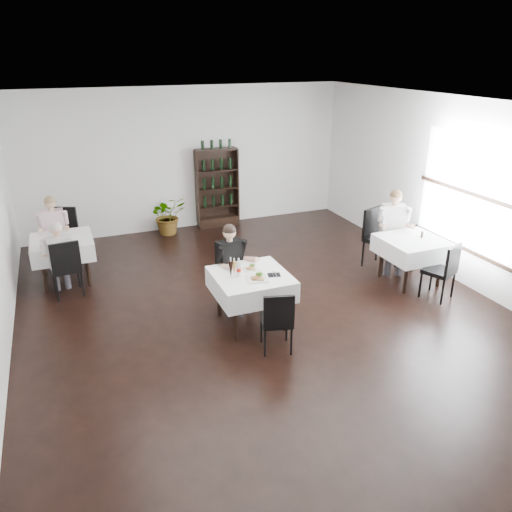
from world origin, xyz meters
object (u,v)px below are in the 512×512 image
(potted_tree, at_px, (168,215))
(diner_main, at_px, (233,261))
(wine_shelf, at_px, (217,189))
(main_table, at_px, (251,284))

(potted_tree, xyz_separation_m, diner_main, (0.16, -3.68, 0.37))
(wine_shelf, xyz_separation_m, diner_main, (-0.99, -3.80, -0.07))
(main_table, xyz_separation_m, diner_main, (-0.09, 0.51, 0.16))
(wine_shelf, relative_size, main_table, 1.70)
(diner_main, bearing_deg, potted_tree, 92.45)
(wine_shelf, xyz_separation_m, potted_tree, (-1.15, -0.12, -0.44))
(wine_shelf, relative_size, diner_main, 1.30)
(main_table, bearing_deg, diner_main, 99.92)
(main_table, height_order, potted_tree, potted_tree)
(wine_shelf, distance_m, main_table, 4.41)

